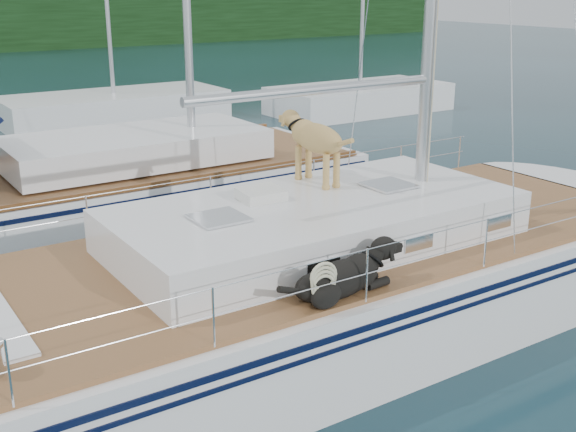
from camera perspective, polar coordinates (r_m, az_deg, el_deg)
ground at (r=9.43m, az=-1.90°, el=-10.12°), size 120.00×120.00×0.00m
main_sailboat at (r=9.18m, az=-1.41°, el=-6.23°), size 12.00×3.80×14.01m
neighbor_sailboat at (r=13.93m, az=-15.92°, el=1.39°), size 11.00×3.50×13.30m
bg_boat_center at (r=24.89m, az=-13.54°, el=8.29°), size 7.20×3.00×11.65m
bg_boat_east at (r=26.20m, az=5.69°, el=9.18°), size 6.40×3.00×11.65m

